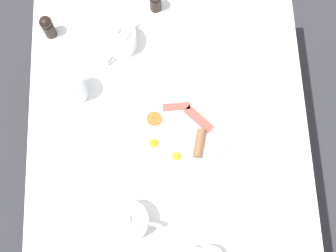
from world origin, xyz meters
TOP-DOWN VIEW (x-y plane):
  - ground_plane at (0.00, 0.00)m, footprint 8.00×8.00m
  - table at (0.00, 0.00)m, footprint 0.90×1.23m
  - breakfast_plate at (0.03, -0.02)m, footprint 0.32×0.32m
  - teapot_near at (-0.15, 0.30)m, footprint 0.12×0.17m
  - teapot_far at (-0.12, -0.29)m, footprint 0.19×0.11m
  - water_glass_tall at (-0.29, 0.13)m, footprint 0.08×0.08m
  - pepper_grinder at (-0.03, 0.43)m, footprint 0.04×0.04m
  - salt_grinder at (-0.39, 0.35)m, footprint 0.04×0.04m
  - napkin_folded at (0.27, -0.29)m, footprint 0.18×0.19m
  - fork_by_plate at (0.18, 0.28)m, footprint 0.16×0.08m

SIDE VIEW (x-z plane):
  - ground_plane at x=0.00m, z-range 0.00..0.00m
  - table at x=0.00m, z-range 0.29..1.01m
  - fork_by_plate at x=0.18m, z-range 0.71..0.72m
  - napkin_folded at x=0.27m, z-range 0.71..0.72m
  - breakfast_plate at x=0.03m, z-range 0.70..0.74m
  - teapot_near at x=-0.15m, z-range 0.70..0.82m
  - teapot_far at x=-0.12m, z-range 0.70..0.82m
  - pepper_grinder at x=-0.03m, z-range 0.71..0.82m
  - salt_grinder at x=-0.39m, z-range 0.71..0.82m
  - water_glass_tall at x=-0.29m, z-range 0.71..0.84m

